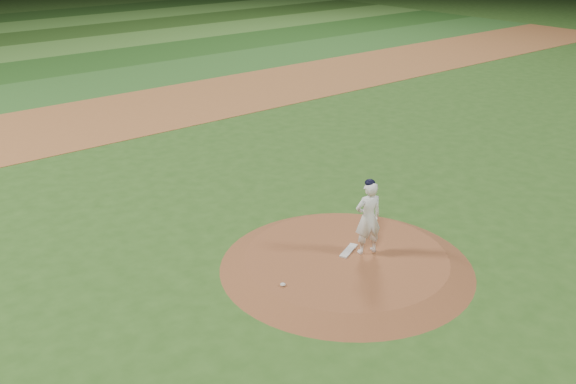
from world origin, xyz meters
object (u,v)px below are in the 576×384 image
(pitchers_mound, at_px, (346,261))
(rosin_bag, at_px, (283,284))
(pitching_rubber, at_px, (349,251))
(pitcher_on_mound, at_px, (368,217))

(pitchers_mound, xyz_separation_m, rosin_bag, (-1.84, -0.08, 0.16))
(pitching_rubber, distance_m, pitcher_on_mound, 0.91)
(pitching_rubber, bearing_deg, rosin_bag, 162.03)
(rosin_bag, height_order, pitcher_on_mound, pitcher_on_mound)
(pitchers_mound, relative_size, pitcher_on_mound, 3.20)
(pitcher_on_mound, bearing_deg, pitching_rubber, 135.15)
(pitching_rubber, bearing_deg, pitchers_mound, -169.78)
(rosin_bag, xyz_separation_m, pitcher_on_mound, (2.30, -0.06, 0.81))
(rosin_bag, distance_m, pitcher_on_mound, 2.44)
(pitcher_on_mound, bearing_deg, pitchers_mound, 162.72)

